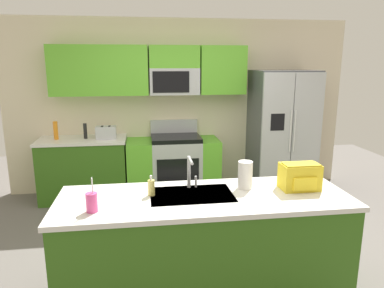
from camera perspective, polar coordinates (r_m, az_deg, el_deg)
ground_plane at (r=3.89m, az=1.77°, el=-17.30°), size 9.00×9.00×0.00m
kitchen_wall_unit at (r=5.43m, az=-3.41°, el=7.82°), size 5.20×0.43×2.60m
back_counter at (r=5.39m, az=-16.98°, el=-3.84°), size 1.24×0.63×0.90m
range_oven at (r=5.35m, az=-3.00°, el=-3.51°), size 1.36×0.61×1.10m
refrigerator at (r=5.55m, az=14.26°, el=1.84°), size 0.90×0.76×1.85m
island_counter at (r=3.10m, az=1.98°, el=-16.05°), size 2.38×0.81×0.90m
toaster at (r=5.17m, az=-13.67°, el=1.82°), size 0.28×0.16×0.18m
pepper_mill at (r=5.26m, az=-16.82°, el=2.01°), size 0.05×0.05×0.22m
bottle_orange at (r=5.33m, az=-21.10°, el=2.05°), size 0.06×0.06×0.26m
sink_faucet at (r=3.02m, az=-0.32°, el=-4.17°), size 0.09×0.21×0.28m
drink_cup_pink at (r=2.70m, az=-15.84°, el=-9.01°), size 0.08×0.08×0.26m
soap_dispenser at (r=2.92m, az=-6.57°, el=-6.96°), size 0.06×0.06×0.17m
paper_towel_roll at (r=3.08m, az=8.56°, el=-4.95°), size 0.12×0.12×0.24m
backpack at (r=3.16m, az=16.99°, el=-4.96°), size 0.32×0.22×0.23m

